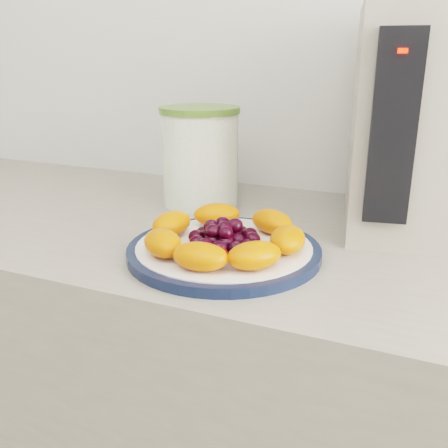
% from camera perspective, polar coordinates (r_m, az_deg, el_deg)
% --- Properties ---
extents(counter, '(3.50, 0.60, 0.90)m').
position_cam_1_polar(counter, '(1.09, 4.63, -23.91)').
color(counter, gray).
rests_on(counter, floor).
extents(plate_rim, '(0.29, 0.29, 0.01)m').
position_cam_1_polar(plate_rim, '(0.74, 0.00, -3.10)').
color(plate_rim, '#101C38').
rests_on(plate_rim, counter).
extents(plate_face, '(0.26, 0.26, 0.02)m').
position_cam_1_polar(plate_face, '(0.74, 0.00, -3.03)').
color(plate_face, white).
rests_on(plate_face, counter).
extents(canister, '(0.16, 0.16, 0.18)m').
position_cam_1_polar(canister, '(0.99, -2.73, 7.38)').
color(canister, '#557115').
rests_on(canister, counter).
extents(canister_lid, '(0.16, 0.16, 0.01)m').
position_cam_1_polar(canister_lid, '(0.98, -2.82, 12.90)').
color(canister_lid, '#587D31').
rests_on(canister_lid, canister).
extents(appliance_body, '(0.26, 0.32, 0.36)m').
position_cam_1_polar(appliance_body, '(0.90, 21.27, 10.89)').
color(appliance_body, '#A19A8C').
rests_on(appliance_body, counter).
extents(appliance_panel, '(0.06, 0.03, 0.27)m').
position_cam_1_polar(appliance_panel, '(0.75, 18.78, 10.20)').
color(appliance_panel, black).
rests_on(appliance_panel, appliance_body).
extents(appliance_led, '(0.01, 0.01, 0.01)m').
position_cam_1_polar(appliance_led, '(0.73, 19.74, 18.14)').
color(appliance_led, '#FF0C05').
rests_on(appliance_led, appliance_panel).
extents(fruit_plate, '(0.25, 0.24, 0.04)m').
position_cam_1_polar(fruit_plate, '(0.73, -0.14, -1.37)').
color(fruit_plate, '#FF5307').
rests_on(fruit_plate, plate_face).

